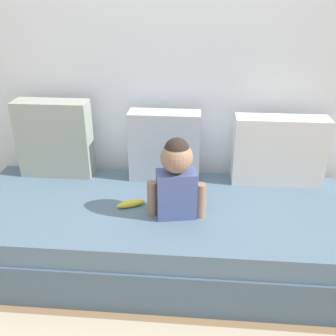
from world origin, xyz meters
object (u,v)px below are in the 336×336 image
at_px(throw_pillow_center, 165,146).
at_px(banana, 131,204).
at_px(couch, 159,233).
at_px(throw_pillow_left, 55,139).
at_px(throw_pillow_right, 279,151).
at_px(toddler, 176,176).

distance_m(throw_pillow_center, banana, 0.47).
xyz_separation_m(couch, throw_pillow_left, (-0.73, 0.37, 0.45)).
height_order(couch, throw_pillow_center, throw_pillow_center).
relative_size(throw_pillow_right, banana, 3.39).
bearing_deg(toddler, banana, 165.95).
relative_size(throw_pillow_center, throw_pillow_right, 0.80).
bearing_deg(throw_pillow_right, toddler, -143.58).
xyz_separation_m(throw_pillow_right, banana, (-0.90, -0.39, -0.20)).
xyz_separation_m(toddler, banana, (-0.27, 0.07, -0.23)).
relative_size(couch, banana, 13.90).
relative_size(couch, toddler, 5.05).
xyz_separation_m(throw_pillow_center, banana, (-0.16, -0.39, -0.21)).
xyz_separation_m(throw_pillow_left, throw_pillow_right, (1.46, 0.00, -0.03)).
height_order(throw_pillow_left, throw_pillow_right, throw_pillow_left).
relative_size(couch, throw_pillow_right, 4.10).
relative_size(couch, throw_pillow_left, 4.61).
height_order(throw_pillow_left, banana, throw_pillow_left).
distance_m(couch, throw_pillow_right, 0.92).
bearing_deg(throw_pillow_left, banana, -34.60).
xyz_separation_m(couch, banana, (-0.16, -0.03, 0.22)).
bearing_deg(couch, toddler, -40.77).
relative_size(throw_pillow_right, toddler, 1.23).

